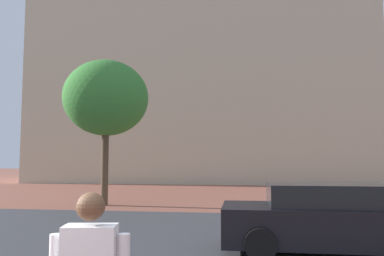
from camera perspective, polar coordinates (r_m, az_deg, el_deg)
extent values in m
plane|color=brown|center=(12.33, -1.94, -13.95)|extent=(120.00, 120.00, 0.00)
cube|color=#38383D|center=(10.55, -3.65, -15.51)|extent=(120.00, 7.76, 0.00)
cube|color=beige|center=(34.77, 1.23, 6.59)|extent=(28.48, 10.49, 17.57)
cylinder|color=beige|center=(35.24, -20.81, 8.45)|extent=(2.80, 2.80, 19.62)
cylinder|color=beige|center=(32.57, 23.73, 10.75)|extent=(2.80, 2.80, 20.86)
sphere|color=brown|center=(3.05, -15.08, -11.41)|extent=(0.22, 0.22, 0.22)
cube|color=black|center=(8.77, 20.12, -13.65)|extent=(4.53, 1.70, 0.80)
cube|color=black|center=(8.69, 20.00, -9.50)|extent=(2.54, 1.50, 0.48)
cylinder|color=black|center=(9.47, 9.82, -14.75)|extent=(0.64, 0.22, 0.64)
cylinder|color=black|center=(7.80, 10.33, -16.94)|extent=(0.64, 0.22, 0.64)
cylinder|color=brown|center=(16.73, -13.06, -5.93)|extent=(0.30, 0.30, 3.17)
ellipsoid|color=#387F33|center=(16.94, -12.87, 4.46)|extent=(3.68, 3.68, 3.31)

